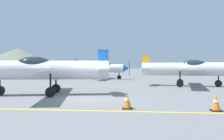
{
  "coord_description": "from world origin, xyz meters",
  "views": [
    {
      "loc": [
        2.26,
        -11.63,
        1.54
      ],
      "look_at": [
        -0.46,
        14.0,
        1.2
      ],
      "focal_mm": 37.98,
      "sensor_mm": 36.0,
      "label": 1
    }
  ],
  "objects_px": {
    "traffic_cone_front": "(216,103)",
    "traffic_cone_side": "(127,101)",
    "airplane_near": "(45,69)",
    "airplane_far": "(100,68)",
    "airplane_back": "(94,68)",
    "airplane_mid": "(186,69)"
  },
  "relations": [
    {
      "from": "airplane_back",
      "to": "traffic_cone_front",
      "type": "height_order",
      "value": "airplane_back"
    },
    {
      "from": "airplane_back",
      "to": "airplane_near",
      "type": "bearing_deg",
      "value": -85.14
    },
    {
      "from": "airplane_mid",
      "to": "airplane_back",
      "type": "height_order",
      "value": "same"
    },
    {
      "from": "airplane_mid",
      "to": "traffic_cone_front",
      "type": "xyz_separation_m",
      "value": [
        -1.14,
        -10.73,
        -1.12
      ]
    },
    {
      "from": "traffic_cone_side",
      "to": "airplane_far",
      "type": "bearing_deg",
      "value": 101.54
    },
    {
      "from": "traffic_cone_front",
      "to": "airplane_back",
      "type": "bearing_deg",
      "value": 107.51
    },
    {
      "from": "airplane_near",
      "to": "traffic_cone_side",
      "type": "distance_m",
      "value": 6.12
    },
    {
      "from": "airplane_back",
      "to": "traffic_cone_front",
      "type": "relative_size",
      "value": 14.17
    },
    {
      "from": "airplane_near",
      "to": "airplane_back",
      "type": "relative_size",
      "value": 1.0
    },
    {
      "from": "airplane_near",
      "to": "airplane_far",
      "type": "bearing_deg",
      "value": 88.43
    },
    {
      "from": "airplane_near",
      "to": "airplane_mid",
      "type": "distance_m",
      "value": 11.24
    },
    {
      "from": "airplane_mid",
      "to": "airplane_back",
      "type": "bearing_deg",
      "value": 117.69
    },
    {
      "from": "traffic_cone_front",
      "to": "airplane_near",
      "type": "bearing_deg",
      "value": 153.47
    },
    {
      "from": "airplane_far",
      "to": "traffic_cone_side",
      "type": "relative_size",
      "value": 14.15
    },
    {
      "from": "airplane_back",
      "to": "traffic_cone_front",
      "type": "xyz_separation_m",
      "value": [
        10.19,
        -32.31,
        -1.12
      ]
    },
    {
      "from": "traffic_cone_front",
      "to": "traffic_cone_side",
      "type": "relative_size",
      "value": 1.0
    },
    {
      "from": "airplane_near",
      "to": "airplane_back",
      "type": "xyz_separation_m",
      "value": [
        -2.42,
        28.43,
        0.0
      ]
    },
    {
      "from": "airplane_mid",
      "to": "traffic_cone_side",
      "type": "bearing_deg",
      "value": -111.73
    },
    {
      "from": "airplane_far",
      "to": "traffic_cone_front",
      "type": "height_order",
      "value": "airplane_far"
    },
    {
      "from": "airplane_back",
      "to": "traffic_cone_side",
      "type": "xyz_separation_m",
      "value": [
        7.09,
        -32.22,
        -1.12
      ]
    },
    {
      "from": "airplane_mid",
      "to": "traffic_cone_side",
      "type": "distance_m",
      "value": 11.5
    },
    {
      "from": "airplane_far",
      "to": "traffic_cone_side",
      "type": "xyz_separation_m",
      "value": [
        4.21,
        -20.62,
        -1.12
      ]
    }
  ]
}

